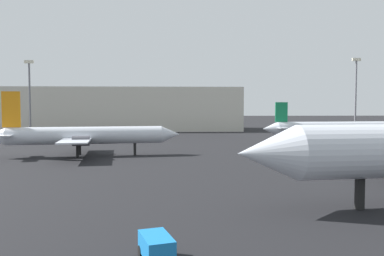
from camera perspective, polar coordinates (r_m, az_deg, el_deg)
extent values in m
cone|color=silver|center=(27.92, 10.83, -3.60)|extent=(4.67, 4.32, 3.91)
cube|color=black|center=(31.43, 23.05, -8.75)|extent=(0.57, 0.57, 2.27)
cylinder|color=silver|center=(61.21, -15.03, -1.04)|extent=(22.68, 5.55, 2.62)
cone|color=silver|center=(61.50, -3.15, -0.92)|extent=(3.20, 2.97, 2.62)
cube|color=silver|center=(61.34, -16.07, -1.41)|extent=(6.33, 18.33, 0.19)
cube|color=silver|center=(63.01, -24.93, -0.87)|extent=(2.76, 6.84, 0.13)
cube|color=orange|center=(62.78, -24.66, 2.46)|extent=(2.54, 0.57, 5.21)
cylinder|color=#4C4C54|center=(64.68, -15.18, -1.29)|extent=(2.54, 1.73, 1.43)
cylinder|color=#4C4C54|center=(57.90, -15.74, -1.80)|extent=(2.54, 1.73, 1.43)
cube|color=black|center=(61.25, -8.25, -3.04)|extent=(0.44, 0.44, 1.81)
cube|color=black|center=(63.07, -15.91, -2.95)|extent=(0.44, 0.44, 1.81)
cube|color=black|center=(59.94, -16.20, -3.27)|extent=(0.44, 0.44, 1.81)
cylinder|color=silver|center=(82.06, 19.80, -0.06)|extent=(23.06, 4.37, 2.66)
cone|color=silver|center=(77.07, 11.20, -0.13)|extent=(3.12, 2.87, 2.66)
cube|color=silver|center=(81.57, 19.08, -0.34)|extent=(4.54, 17.56, 0.18)
cube|color=silver|center=(77.65, 12.49, 0.08)|extent=(2.28, 6.47, 0.12)
cube|color=#147F4C|center=(77.68, 12.78, 2.26)|extent=(2.43, 0.41, 3.78)
cylinder|color=#4C4C54|center=(84.84, 18.51, -0.29)|extent=(2.36, 1.53, 1.36)
cylinder|color=#4C4C54|center=(78.95, 20.58, -0.58)|extent=(2.36, 1.53, 1.36)
cube|color=black|center=(85.77, 24.15, -1.51)|extent=(0.40, 0.40, 1.82)
cube|color=black|center=(83.05, 18.59, -1.55)|extent=(0.40, 0.40, 1.82)
cube|color=black|center=(80.35, 19.53, -1.72)|extent=(0.40, 0.40, 1.82)
cube|color=#1972BF|center=(19.79, -5.16, -16.58)|extent=(1.93, 2.67, 1.00)
cylinder|color=black|center=(20.61, -7.41, -17.26)|extent=(0.36, 0.63, 0.60)
cylinder|color=black|center=(20.87, -4.12, -16.98)|extent=(0.36, 0.63, 0.60)
cylinder|color=slate|center=(112.69, -22.38, 3.88)|extent=(0.50, 0.50, 18.75)
cube|color=#F2EACC|center=(113.27, -22.48, 8.83)|extent=(2.40, 0.50, 0.80)
cylinder|color=slate|center=(119.50, 22.55, 4.14)|extent=(0.50, 0.50, 20.06)
cube|color=#F2EACC|center=(120.17, 22.66, 9.12)|extent=(2.40, 0.50, 0.80)
cube|color=beige|center=(127.63, -9.68, 2.70)|extent=(71.99, 24.53, 13.14)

